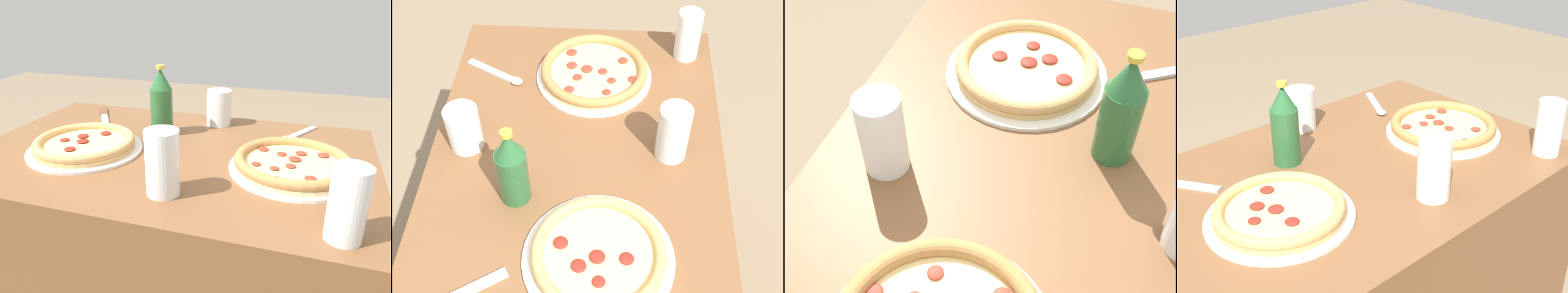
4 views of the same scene
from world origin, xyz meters
TOP-DOWN VIEW (x-y plane):
  - table at (0.00, 0.00)m, footprint 1.09×0.71m
  - pizza_salami at (-0.23, -0.07)m, footprint 0.32×0.32m
  - pizza_margherita at (0.33, -0.03)m, footprint 0.31×0.31m
  - glass_iced_tea at (0.44, -0.28)m, footprint 0.07×0.07m
  - glass_mango_juice at (0.07, -0.22)m, footprint 0.08×0.08m
  - glass_red_wine at (0.07, 0.27)m, footprint 0.08×0.08m
  - beer_bottle at (-0.08, 0.13)m, footprint 0.07×0.07m
  - spoon at (0.32, 0.23)m, footprint 0.11×0.17m

SIDE VIEW (x-z plane):
  - table at x=0.00m, z-range 0.00..0.78m
  - spoon at x=0.32m, z-range 0.78..0.79m
  - pizza_salami at x=-0.23m, z-range 0.78..0.82m
  - pizza_margherita at x=0.33m, z-range 0.78..0.82m
  - glass_red_wine at x=0.07m, z-range 0.77..0.89m
  - glass_iced_tea at x=0.44m, z-range 0.77..0.92m
  - glass_mango_juice at x=0.07m, z-range 0.77..0.92m
  - beer_bottle at x=-0.08m, z-range 0.77..0.98m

